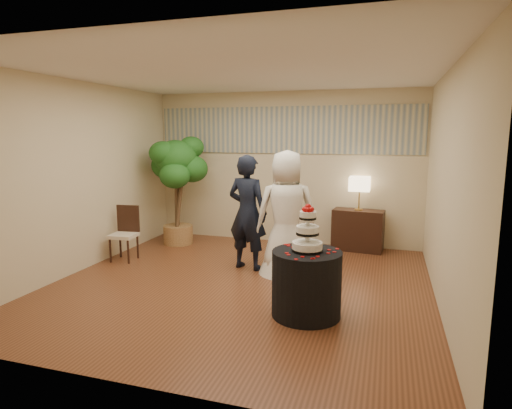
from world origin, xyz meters
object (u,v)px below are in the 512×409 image
(groom, at_px, (248,212))
(bride, at_px, (287,213))
(cake_table, at_px, (306,284))
(ficus_tree, at_px, (177,190))
(table_lamp, at_px, (359,193))
(wedding_cake, at_px, (308,228))
(side_chair, at_px, (123,234))
(console, at_px, (358,230))

(groom, distance_m, bride, 0.61)
(cake_table, bearing_deg, ficus_tree, 139.49)
(ficus_tree, bearing_deg, bride, -24.70)
(groom, distance_m, table_lamp, 2.18)
(wedding_cake, relative_size, table_lamp, 0.92)
(wedding_cake, bearing_deg, side_chair, 158.95)
(table_lamp, bearing_deg, groom, -134.71)
(cake_table, xyz_separation_m, table_lamp, (0.36, 2.99, 0.64))
(side_chair, bearing_deg, groom, 0.67)
(cake_table, distance_m, ficus_tree, 3.84)
(groom, distance_m, cake_table, 1.92)
(bride, relative_size, console, 2.09)
(cake_table, bearing_deg, wedding_cake, 0.00)
(wedding_cake, distance_m, side_chair, 3.49)
(bride, relative_size, ficus_tree, 0.89)
(table_lamp, xyz_separation_m, ficus_tree, (-3.24, -0.53, 0.00))
(wedding_cake, relative_size, console, 0.62)
(bride, bearing_deg, table_lamp, -139.57)
(wedding_cake, xyz_separation_m, console, (0.36, 2.99, -0.65))
(groom, bearing_deg, wedding_cake, 140.32)
(groom, distance_m, console, 2.23)
(bride, bearing_deg, groom, -23.99)
(table_lamp, height_order, ficus_tree, ficus_tree)
(cake_table, bearing_deg, groom, 129.12)
(console, height_order, side_chair, side_chair)
(groom, bearing_deg, cake_table, 140.32)
(wedding_cake, bearing_deg, table_lamp, 83.19)
(wedding_cake, relative_size, side_chair, 0.61)
(cake_table, xyz_separation_m, side_chair, (-3.22, 1.24, 0.07))
(console, bearing_deg, side_chair, -148.15)
(bride, relative_size, side_chair, 2.06)
(ficus_tree, xyz_separation_m, side_chair, (-0.34, -1.22, -0.57))
(cake_table, distance_m, wedding_cake, 0.64)
(console, height_order, ficus_tree, ficus_tree)
(cake_table, relative_size, table_lamp, 1.34)
(table_lamp, bearing_deg, cake_table, -96.81)
(console, height_order, table_lamp, table_lamp)
(ficus_tree, bearing_deg, wedding_cake, -40.51)
(cake_table, relative_size, console, 0.90)
(console, relative_size, table_lamp, 1.49)
(cake_table, height_order, table_lamp, table_lamp)
(bride, relative_size, cake_table, 2.32)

